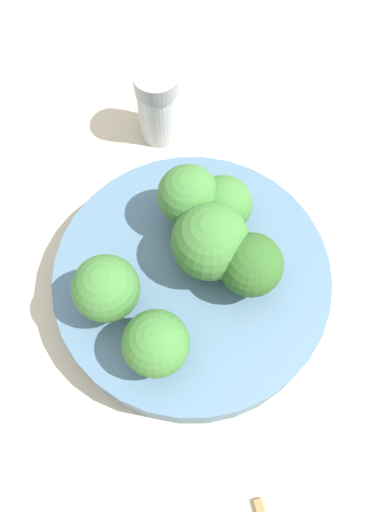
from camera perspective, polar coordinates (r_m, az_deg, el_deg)
The scene contains 11 objects.
ground_plane at distance 0.43m, azimuth 0.00°, elevation -3.86°, with size 3.00×3.00×0.00m, color beige.
bowl at distance 0.41m, azimuth 0.00°, elevation -2.92°, with size 0.22×0.22×0.04m, color slate.
broccoli_floret_0 at distance 0.34m, azimuth -4.14°, elevation -9.96°, with size 0.05×0.05×0.05m.
broccoli_floret_1 at distance 0.39m, azimuth 4.09°, elevation 5.56°, with size 0.05×0.05×0.05m.
broccoli_floret_2 at distance 0.37m, azimuth 2.10°, elevation 1.62°, with size 0.06×0.06×0.06m.
broccoli_floret_3 at distance 0.38m, azimuth -0.44°, elevation 6.85°, with size 0.05×0.05×0.06m.
broccoli_floret_4 at distance 0.36m, azimuth -9.78°, elevation -3.72°, with size 0.05×0.05×0.06m.
broccoli_floret_5 at distance 0.36m, azimuth 6.74°, elevation -1.08°, with size 0.05×0.05×0.06m.
pepper_shaker at distance 0.48m, azimuth -3.85°, elevation 16.83°, with size 0.04×0.04×0.08m.
almond_crumb_0 at distance 0.40m, azimuth 7.72°, elevation -26.44°, with size 0.01×0.01×0.01m, color olive.
almond_crumb_1 at distance 0.48m, azimuth -1.85°, elevation 10.07°, with size 0.01×0.01×0.01m, color olive.
Camera 1 is at (-0.13, -0.07, 0.40)m, focal length 35.00 mm.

